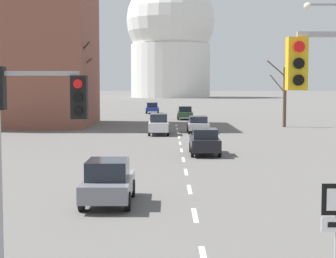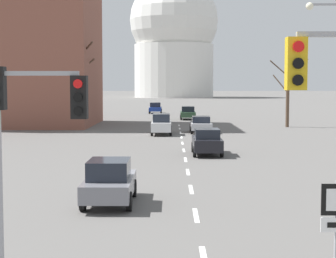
{
  "view_description": "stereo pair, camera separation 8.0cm",
  "coord_description": "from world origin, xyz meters",
  "px_view_note": "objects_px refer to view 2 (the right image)",
  "views": [
    {
      "loc": [
        -0.87,
        -5.89,
        4.18
      ],
      "look_at": [
        -0.87,
        6.47,
        3.21
      ],
      "focal_mm": 60.0,
      "sensor_mm": 36.0,
      "label": 1
    },
    {
      "loc": [
        -0.79,
        -5.89,
        4.18
      ],
      "look_at": [
        -0.87,
        6.47,
        3.21
      ],
      "focal_mm": 60.0,
      "sensor_mm": 36.0,
      "label": 2
    }
  ],
  "objects_px": {
    "sedan_near_right": "(110,181)",
    "sedan_distant_centre": "(201,124)",
    "traffic_signal_near_left": "(27,113)",
    "sedan_far_left": "(161,124)",
    "sedan_mid_centre": "(155,108)",
    "sedan_near_left": "(188,113)",
    "sedan_far_right": "(207,141)"
  },
  "relations": [
    {
      "from": "sedan_near_left",
      "to": "sedan_near_right",
      "type": "xyz_separation_m",
      "value": [
        -4.17,
        -48.8,
        -0.01
      ]
    },
    {
      "from": "traffic_signal_near_left",
      "to": "sedan_mid_centre",
      "type": "xyz_separation_m",
      "value": [
        0.83,
        70.67,
        -2.72
      ]
    },
    {
      "from": "sedan_near_right",
      "to": "sedan_far_left",
      "type": "xyz_separation_m",
      "value": [
        1.33,
        27.81,
        0.09
      ]
    },
    {
      "from": "sedan_near_right",
      "to": "sedan_distant_centre",
      "type": "height_order",
      "value": "sedan_near_right"
    },
    {
      "from": "sedan_near_left",
      "to": "sedan_far_right",
      "type": "bearing_deg",
      "value": -89.77
    },
    {
      "from": "traffic_signal_near_left",
      "to": "sedan_far_left",
      "type": "height_order",
      "value": "traffic_signal_near_left"
    },
    {
      "from": "sedan_near_right",
      "to": "sedan_far_left",
      "type": "bearing_deg",
      "value": 87.26
    },
    {
      "from": "sedan_near_right",
      "to": "sedan_mid_centre",
      "type": "height_order",
      "value": "sedan_mid_centre"
    },
    {
      "from": "sedan_mid_centre",
      "to": "sedan_distant_centre",
      "type": "xyz_separation_m",
      "value": [
        4.95,
        -34.04,
        -0.07
      ]
    },
    {
      "from": "traffic_signal_near_left",
      "to": "sedan_near_right",
      "type": "distance_m",
      "value": 7.66
    },
    {
      "from": "sedan_mid_centre",
      "to": "traffic_signal_near_left",
      "type": "bearing_deg",
      "value": -90.67
    },
    {
      "from": "sedan_near_right",
      "to": "sedan_distant_centre",
      "type": "bearing_deg",
      "value": 80.89
    },
    {
      "from": "sedan_far_left",
      "to": "sedan_near_right",
      "type": "bearing_deg",
      "value": -92.74
    },
    {
      "from": "sedan_mid_centre",
      "to": "sedan_distant_centre",
      "type": "height_order",
      "value": "sedan_mid_centre"
    },
    {
      "from": "traffic_signal_near_left",
      "to": "sedan_far_left",
      "type": "relative_size",
      "value": 1.04
    },
    {
      "from": "sedan_far_right",
      "to": "sedan_distant_centre",
      "type": "xyz_separation_m",
      "value": [
        0.43,
        15.54,
        -0.04
      ]
    },
    {
      "from": "sedan_near_right",
      "to": "sedan_far_left",
      "type": "distance_m",
      "value": 27.84
    },
    {
      "from": "sedan_mid_centre",
      "to": "sedan_far_left",
      "type": "distance_m",
      "value": 35.82
    },
    {
      "from": "sedan_distant_centre",
      "to": "sedan_near_right",
      "type": "bearing_deg",
      "value": -99.11
    },
    {
      "from": "sedan_far_right",
      "to": "sedan_distant_centre",
      "type": "distance_m",
      "value": 15.54
    },
    {
      "from": "sedan_far_left",
      "to": "sedan_distant_centre",
      "type": "xyz_separation_m",
      "value": [
        3.41,
        1.75,
        -0.13
      ]
    },
    {
      "from": "sedan_mid_centre",
      "to": "sedan_far_right",
      "type": "bearing_deg",
      "value": -84.79
    },
    {
      "from": "sedan_far_left",
      "to": "sedan_far_right",
      "type": "relative_size",
      "value": 1.14
    },
    {
      "from": "sedan_far_right",
      "to": "sedan_near_left",
      "type": "bearing_deg",
      "value": 90.23
    },
    {
      "from": "traffic_signal_near_left",
      "to": "sedan_far_left",
      "type": "bearing_deg",
      "value": 86.11
    },
    {
      "from": "traffic_signal_near_left",
      "to": "sedan_far_right",
      "type": "xyz_separation_m",
      "value": [
        5.35,
        21.09,
        -2.75
      ]
    },
    {
      "from": "sedan_far_left",
      "to": "sedan_far_right",
      "type": "height_order",
      "value": "sedan_far_left"
    },
    {
      "from": "traffic_signal_near_left",
      "to": "sedan_distant_centre",
      "type": "distance_m",
      "value": 37.19
    },
    {
      "from": "sedan_near_right",
      "to": "traffic_signal_near_left",
      "type": "bearing_deg",
      "value": -98.39
    },
    {
      "from": "sedan_near_left",
      "to": "sedan_distant_centre",
      "type": "height_order",
      "value": "sedan_near_left"
    },
    {
      "from": "sedan_far_left",
      "to": "sedan_far_right",
      "type": "distance_m",
      "value": 14.11
    },
    {
      "from": "traffic_signal_near_left",
      "to": "sedan_near_left",
      "type": "xyz_separation_m",
      "value": [
        5.21,
        55.87,
        -2.75
      ]
    }
  ]
}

